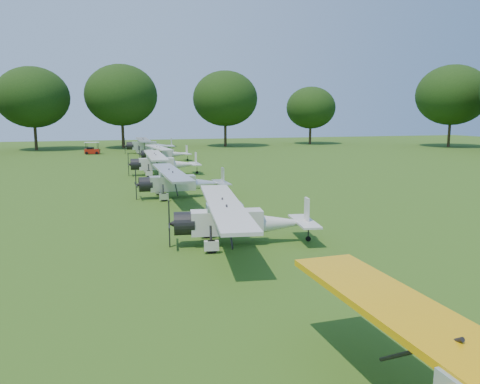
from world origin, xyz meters
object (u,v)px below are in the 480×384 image
object	(u,v)px
aircraft_6	(163,152)
aircraft_7	(148,144)
aircraft_4	(179,180)
aircraft_5	(162,162)
golf_cart	(92,150)
aircraft_3	(238,218)

from	to	relation	value
aircraft_6	aircraft_7	world-z (taller)	aircraft_7
aircraft_4	aircraft_5	bearing A→B (deg)	87.94
aircraft_6	golf_cart	bearing A→B (deg)	116.76
aircraft_7	golf_cart	xyz separation A→B (m)	(-7.36, 0.49, -0.70)
aircraft_7	aircraft_4	bearing A→B (deg)	-91.07
golf_cart	aircraft_3	bearing A→B (deg)	-73.45
aircraft_5	aircraft_7	xyz separation A→B (m)	(0.85, 23.45, 0.07)
aircraft_5	aircraft_6	xyz separation A→B (m)	(1.49, 11.61, -0.11)
aircraft_5	aircraft_6	bearing A→B (deg)	83.98
aircraft_4	aircraft_7	bearing A→B (deg)	87.35
aircraft_3	aircraft_7	size ratio (longest dim) A/B	0.93
aircraft_7	golf_cart	bearing A→B (deg)	176.92
aircraft_3	aircraft_5	size ratio (longest dim) A/B	0.98
aircraft_4	aircraft_6	world-z (taller)	aircraft_4
aircraft_4	aircraft_6	distance (m)	23.42
aircraft_5	aircraft_4	bearing A→B (deg)	-89.90
aircraft_3	golf_cart	size ratio (longest dim) A/B	4.87
aircraft_3	golf_cart	distance (m)	47.86
aircraft_7	aircraft_3	bearing A→B (deg)	-89.85
aircraft_4	golf_cart	distance (m)	36.24
aircraft_6	aircraft_7	xyz separation A→B (m)	(-0.64, 11.84, 0.17)
aircraft_4	aircraft_5	size ratio (longest dim) A/B	0.95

